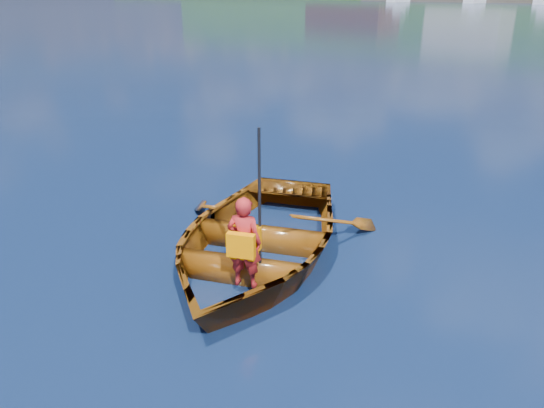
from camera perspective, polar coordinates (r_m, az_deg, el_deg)
The scene contains 3 objects.
ground at distance 7.43m, azimuth -9.07°, elevation -6.28°, with size 600.00×600.00×0.00m.
rowboat at distance 7.35m, azimuth -1.80°, elevation -3.68°, with size 4.48×5.19×0.90m.
child_paddler at distance 6.37m, azimuth -2.98°, elevation -4.11°, with size 0.50×0.44×1.96m.
Camera 1 is at (4.84, -4.41, 3.50)m, focal length 35.00 mm.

